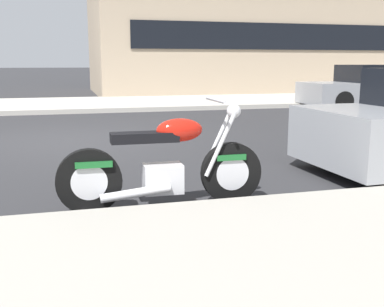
# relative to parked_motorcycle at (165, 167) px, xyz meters

# --- Properties ---
(ground_plane) EXTENTS (260.00, 260.00, 0.00)m
(ground_plane) POSITION_rel_parked_motorcycle_xyz_m (-0.82, 4.65, -0.43)
(ground_plane) COLOR #28282B
(sidewalk_far_curb) EXTENTS (120.00, 5.00, 0.14)m
(sidewalk_far_curb) POSITION_rel_parked_motorcycle_xyz_m (11.18, 12.02, -0.36)
(sidewalk_far_curb) COLOR #ADA89E
(sidewalk_far_curb) RESTS_ON ground
(parking_stall_stripe) EXTENTS (0.12, 2.20, 0.01)m
(parking_stall_stripe) POSITION_rel_parked_motorcycle_xyz_m (-0.82, 0.39, -0.43)
(parking_stall_stripe) COLOR silver
(parking_stall_stripe) RESTS_ON ground
(parked_motorcycle) EXTENTS (2.14, 0.62, 1.12)m
(parked_motorcycle) POSITION_rel_parked_motorcycle_xyz_m (0.00, 0.00, 0.00)
(parked_motorcycle) COLOR black
(parked_motorcycle) RESTS_ON ground
(car_opposite_curb) EXTENTS (4.56, 2.05, 1.41)m
(car_opposite_curb) POSITION_rel_parked_motorcycle_xyz_m (8.88, 8.88, 0.22)
(car_opposite_curb) COLOR gray
(car_opposite_curb) RESTS_ON ground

